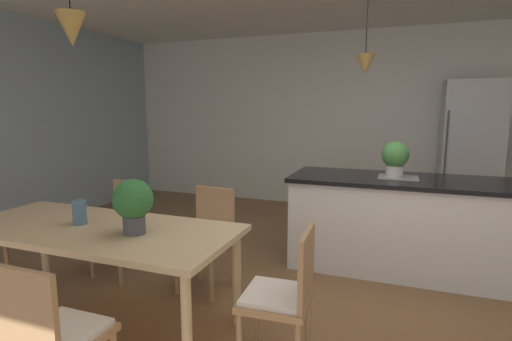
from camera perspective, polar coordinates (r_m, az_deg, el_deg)
The scene contains 14 objects.
ground_plane at distance 3.36m, azimuth 11.19°, elevation -19.01°, with size 10.00×8.40×0.04m, color brown.
wall_back_kitchen at distance 6.21m, azimuth 16.51°, elevation 6.90°, with size 10.00×0.12×2.70m, color white.
dining_table at distance 2.99m, azimuth -22.42°, elevation -8.82°, with size 2.01×0.86×0.74m.
chair_near_right at distance 2.25m, azimuth -27.78°, elevation -20.73°, with size 0.40×0.40×0.87m.
chair_kitchen_end at distance 2.41m, azimuth 4.11°, elevation -17.60°, with size 0.42×0.42×0.87m.
chair_far_left at distance 3.90m, azimuth -19.12°, elevation -7.46°, with size 0.42×0.42×0.87m.
chair_far_right at distance 3.41m, azimuth -7.13°, elevation -9.39°, with size 0.43×0.43×0.87m.
kitchen_island at distance 4.02m, azimuth 20.75°, elevation -7.24°, with size 2.14×0.83×0.91m.
refrigerator at distance 5.89m, azimuth 28.79°, elevation 2.18°, with size 0.72×0.67×1.91m.
pendant_over_table at distance 3.10m, azimuth -25.43°, elevation 18.20°, with size 0.20×0.20×0.73m.
pendant_over_island_main at distance 3.90m, azimuth 15.73°, elevation 14.75°, with size 0.17×0.17×0.84m.
potted_plant_on_island at distance 3.90m, azimuth 19.74°, elevation 1.85°, with size 0.25×0.25×0.35m.
potted_plant_on_table at distance 2.66m, azimuth -17.57°, elevation -4.46°, with size 0.26×0.26×0.37m.
vase_on_dining_table at distance 3.04m, azimuth -24.46°, elevation -5.63°, with size 0.10×0.10×0.17m.
Camera 1 is at (0.43, -2.93, 1.56)m, focal length 27.27 mm.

